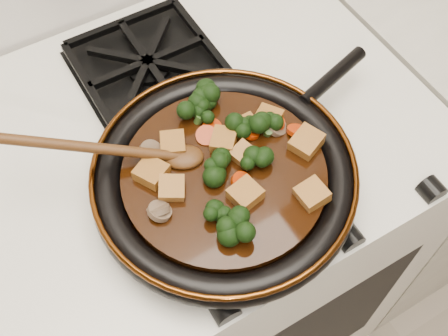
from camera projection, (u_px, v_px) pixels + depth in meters
stove at (200, 247)px, 1.26m from camera, size 0.76×0.60×0.90m
burner_grate_front at (235, 191)px, 0.81m from camera, size 0.23×0.23×0.03m
burner_grate_back at (148, 65)px, 0.93m from camera, size 0.23×0.23×0.03m
skillet at (225, 177)px, 0.78m from camera, size 0.49×0.37×0.05m
braising_sauce at (224, 176)px, 0.78m from camera, size 0.28×0.28×0.02m
tofu_cube_0 at (245, 194)px, 0.74m from camera, size 0.04×0.04×0.02m
tofu_cube_1 at (151, 173)px, 0.76m from camera, size 0.05×0.05×0.02m
tofu_cube_2 at (312, 195)px, 0.74m from camera, size 0.04×0.04×0.03m
tofu_cube_3 at (173, 145)px, 0.79m from camera, size 0.05×0.05×0.02m
tofu_cube_4 at (268, 119)px, 0.81m from camera, size 0.05×0.05×0.02m
tofu_cube_5 at (224, 141)px, 0.79m from camera, size 0.05×0.05×0.02m
tofu_cube_6 at (245, 155)px, 0.78m from camera, size 0.04×0.04×0.03m
tofu_cube_7 at (171, 189)px, 0.75m from camera, size 0.05×0.05×0.03m
tofu_cube_8 at (306, 143)px, 0.79m from camera, size 0.05×0.05×0.03m
tofu_cube_9 at (245, 127)px, 0.80m from camera, size 0.04×0.03×0.02m
broccoli_floret_0 at (252, 157)px, 0.77m from camera, size 0.08×0.08×0.07m
broccoli_floret_1 at (268, 130)px, 0.79m from camera, size 0.08×0.08×0.07m
broccoli_floret_2 at (202, 101)px, 0.82m from camera, size 0.08×0.08×0.07m
broccoli_floret_3 at (216, 168)px, 0.76m from camera, size 0.09×0.09×0.07m
broccoli_floret_4 at (198, 117)px, 0.81m from camera, size 0.09×0.08×0.07m
broccoli_floret_5 at (218, 209)px, 0.73m from camera, size 0.08×0.08×0.06m
broccoli_floret_6 at (237, 229)px, 0.71m from camera, size 0.08×0.08×0.07m
broccoli_floret_7 at (244, 126)px, 0.80m from camera, size 0.07×0.08×0.07m
carrot_coin_0 at (206, 136)px, 0.80m from camera, size 0.03×0.03×0.02m
carrot_coin_1 at (297, 131)px, 0.80m from camera, size 0.03×0.03×0.02m
carrot_coin_2 at (274, 123)px, 0.81m from camera, size 0.03×0.03×0.01m
carrot_coin_3 at (212, 127)px, 0.81m from camera, size 0.03×0.03×0.01m
carrot_coin_4 at (242, 182)px, 0.76m from camera, size 0.03×0.03×0.02m
carrot_coin_5 at (250, 132)px, 0.80m from camera, size 0.03×0.03×0.02m
mushroom_slice_0 at (276, 125)px, 0.80m from camera, size 0.05×0.05×0.03m
mushroom_slice_1 at (159, 210)px, 0.73m from camera, size 0.04×0.03×0.03m
mushroom_slice_2 at (151, 152)px, 0.78m from camera, size 0.05×0.05×0.02m
mushroom_slice_3 at (160, 211)px, 0.73m from camera, size 0.03×0.03×0.02m
wooden_spoon at (128, 151)px, 0.76m from camera, size 0.16×0.10×0.26m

